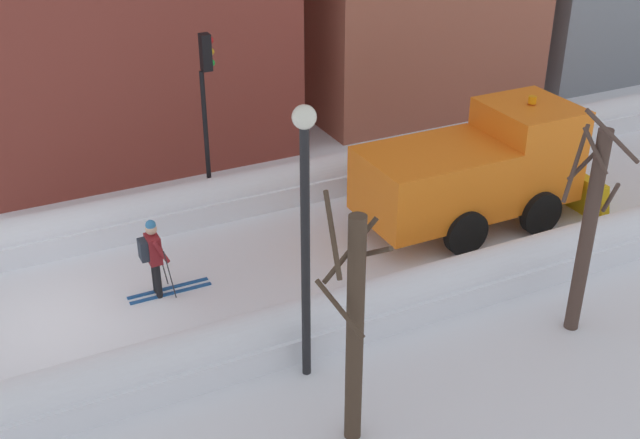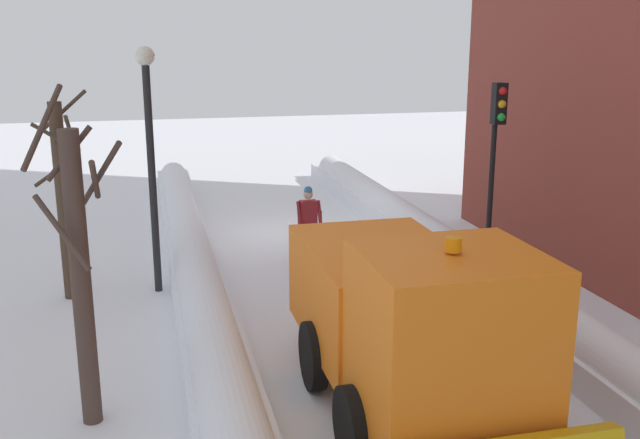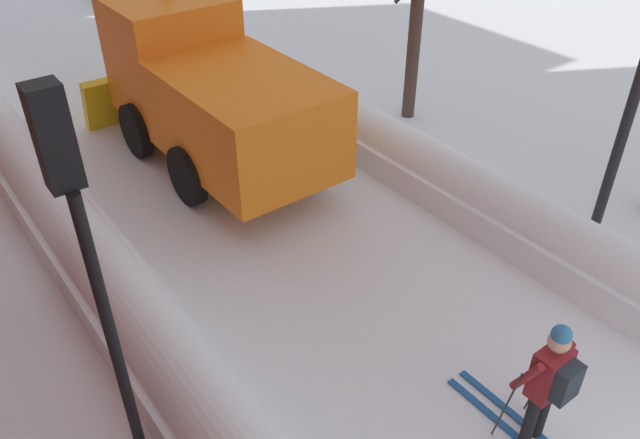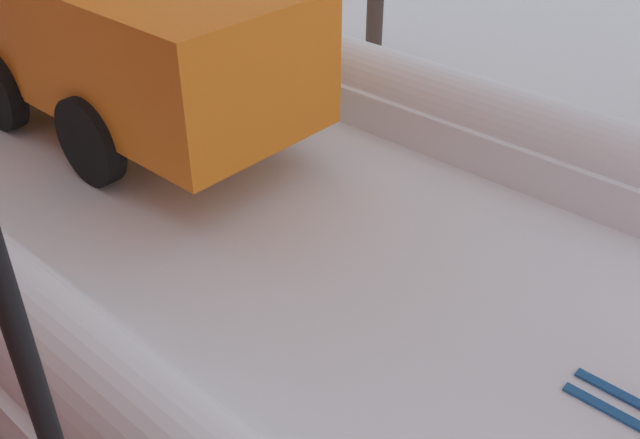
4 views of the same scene
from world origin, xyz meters
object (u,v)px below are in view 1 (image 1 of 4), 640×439
Objects in this scene: plow_truck at (479,169)px; bare_tree_near at (354,328)px; street_lamp at (305,215)px; traffic_light_pole at (207,88)px; skier at (154,254)px; bare_tree_mid at (588,227)px.

plow_truck is 1.36× the size of bare_tree_near.
traffic_light_pole is at bearing 173.45° from street_lamp.
street_lamp is (7.48, -0.86, 0.20)m from traffic_light_pole.
bare_tree_mid reaches higher than skier.
bare_tree_near is at bearing 16.98° from skier.
bare_tree_mid reaches higher than bare_tree_near.
traffic_light_pole reaches higher than skier.
bare_tree_mid is at bearing -11.32° from plow_truck.
street_lamp reaches higher than bare_tree_near.
bare_tree_mid is (4.85, 7.13, 1.29)m from skier.
bare_tree_mid is at bearing 78.80° from street_lamp.
skier is at bearing -92.46° from plow_truck.
street_lamp is 1.09× the size of bare_tree_mid.
skier is 0.37× the size of bare_tree_mid.
skier is at bearing -155.30° from street_lamp.
street_lamp is at bearing 179.06° from bare_tree_near.
skier is 4.77m from street_lamp.
bare_tree_mid reaches higher than plow_truck.
street_lamp is at bearing -6.55° from traffic_light_pole.
plow_truck is 3.31× the size of skier.
plow_truck is at bearing 168.68° from bare_tree_mid.
bare_tree_near is 0.91× the size of bare_tree_mid.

